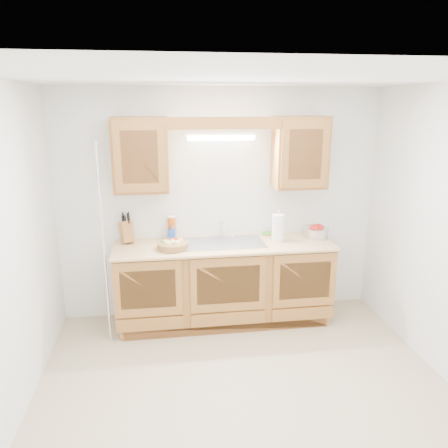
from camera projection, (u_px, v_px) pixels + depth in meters
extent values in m
plane|color=tan|center=(244.00, 387.00, 3.71)|extent=(3.50, 3.50, 0.00)
plane|color=white|center=(248.00, 77.00, 3.04)|extent=(3.50, 3.50, 0.00)
cube|color=white|center=(220.00, 205.00, 4.80)|extent=(3.50, 0.02, 2.50)
cube|color=white|center=(310.00, 353.00, 1.94)|extent=(3.50, 0.02, 2.50)
cube|color=white|center=(7.00, 258.00, 3.13)|extent=(0.02, 3.00, 2.50)
cube|color=#A3682F|center=(224.00, 283.00, 4.73)|extent=(2.20, 0.60, 0.86)
cube|color=tan|center=(224.00, 245.00, 4.60)|extent=(2.30, 0.63, 0.04)
cube|color=#A3682F|center=(140.00, 155.00, 4.38)|extent=(0.55, 0.33, 0.75)
cube|color=#A3682F|center=(300.00, 153.00, 4.61)|extent=(0.55, 0.33, 0.75)
cube|color=#A3682F|center=(224.00, 123.00, 4.27)|extent=(2.20, 0.05, 0.12)
cylinder|color=white|center=(221.00, 138.00, 4.51)|extent=(0.70, 0.05, 0.05)
cube|color=white|center=(221.00, 135.00, 4.54)|extent=(0.76, 0.06, 0.05)
cube|color=#9E9EA3|center=(224.00, 243.00, 4.62)|extent=(0.84, 0.46, 0.01)
cube|color=#9E9EA3|center=(204.00, 251.00, 4.61)|extent=(0.39, 0.40, 0.16)
cube|color=#9E9EA3|center=(243.00, 249.00, 4.67)|extent=(0.39, 0.40, 0.16)
cylinder|color=silver|center=(221.00, 236.00, 4.80)|extent=(0.06, 0.06, 0.04)
cylinder|color=silver|center=(221.00, 229.00, 4.78)|extent=(0.02, 0.02, 0.16)
cylinder|color=silver|center=(222.00, 222.00, 4.71)|extent=(0.02, 0.12, 0.02)
cylinder|color=white|center=(232.00, 232.00, 4.81)|extent=(0.03, 0.03, 0.12)
cylinder|color=silver|center=(104.00, 247.00, 4.17)|extent=(0.03, 0.03, 2.00)
cube|color=white|center=(303.00, 211.00, 4.95)|extent=(0.08, 0.01, 0.12)
cylinder|color=olive|center=(173.00, 245.00, 4.43)|extent=(0.35, 0.35, 0.06)
sphere|color=#D8C67F|center=(168.00, 244.00, 4.38)|extent=(0.08, 0.08, 0.08)
sphere|color=#D8C67F|center=(177.00, 244.00, 4.39)|extent=(0.08, 0.08, 0.08)
sphere|color=tan|center=(180.00, 242.00, 4.47)|extent=(0.07, 0.07, 0.07)
sphere|color=#B11814|center=(171.00, 241.00, 4.47)|extent=(0.07, 0.07, 0.07)
sphere|color=#72A53F|center=(164.00, 243.00, 4.43)|extent=(0.07, 0.07, 0.07)
sphere|color=#D8C67F|center=(173.00, 243.00, 4.41)|extent=(0.08, 0.08, 0.08)
sphere|color=#B11814|center=(175.00, 241.00, 4.50)|extent=(0.07, 0.07, 0.07)
cube|color=#A3682F|center=(126.00, 232.00, 4.62)|extent=(0.18, 0.22, 0.26)
cylinder|color=black|center=(123.00, 220.00, 4.56)|extent=(0.03, 0.04, 0.09)
cylinder|color=black|center=(126.00, 220.00, 4.56)|extent=(0.03, 0.04, 0.09)
cylinder|color=black|center=(129.00, 219.00, 4.56)|extent=(0.03, 0.04, 0.09)
cylinder|color=black|center=(124.00, 218.00, 4.60)|extent=(0.03, 0.04, 0.09)
cylinder|color=black|center=(128.00, 218.00, 4.60)|extent=(0.03, 0.04, 0.09)
cylinder|color=black|center=(123.00, 217.00, 4.62)|extent=(0.03, 0.04, 0.09)
cylinder|color=black|center=(129.00, 216.00, 4.63)|extent=(0.03, 0.04, 0.09)
cylinder|color=#CD500B|center=(172.00, 228.00, 4.73)|extent=(0.11, 0.11, 0.24)
cylinder|color=white|center=(171.00, 217.00, 4.70)|extent=(0.08, 0.08, 0.01)
imported|color=blue|center=(172.00, 232.00, 4.71)|extent=(0.10, 0.10, 0.18)
cube|color=#CC333F|center=(268.00, 234.00, 4.91)|extent=(0.15, 0.12, 0.01)
cube|color=green|center=(268.00, 233.00, 4.91)|extent=(0.15, 0.12, 0.02)
cylinder|color=silver|center=(278.00, 240.00, 4.70)|extent=(0.16, 0.16, 0.01)
cylinder|color=silver|center=(278.00, 226.00, 4.66)|extent=(0.02, 0.02, 0.33)
cylinder|color=white|center=(278.00, 227.00, 4.67)|extent=(0.15, 0.15, 0.28)
sphere|color=silver|center=(279.00, 211.00, 4.62)|extent=(0.02, 0.02, 0.02)
cylinder|color=silver|center=(315.00, 232.00, 4.81)|extent=(0.35, 0.35, 0.11)
sphere|color=#B11814|center=(313.00, 228.00, 4.79)|extent=(0.08, 0.08, 0.08)
sphere|color=#B11814|center=(318.00, 227.00, 4.82)|extent=(0.08, 0.08, 0.08)
sphere|color=#B11814|center=(317.00, 228.00, 4.76)|extent=(0.08, 0.08, 0.08)
sphere|color=#B11814|center=(320.00, 228.00, 4.78)|extent=(0.08, 0.08, 0.08)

